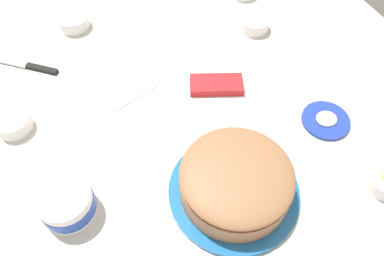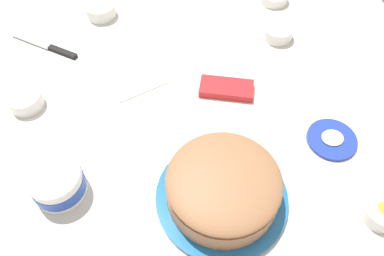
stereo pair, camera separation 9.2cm
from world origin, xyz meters
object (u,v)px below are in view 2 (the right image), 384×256
frosted_cake (223,189)px  paper_napkin (133,75)px  frosting_tub (57,183)px  sprinkle_bowl_yellow (382,212)px  sprinkle_bowl_green (278,32)px  sprinkle_bowl_rainbow (101,10)px  spreading_knife (50,47)px  candy_box_lower (226,88)px  sprinkle_bowl_blue (25,100)px  frosting_tub_lid (332,139)px

frosted_cake → paper_napkin: (-0.13, 0.42, -0.05)m
frosting_tub → sprinkle_bowl_yellow: (0.67, -0.23, -0.02)m
frosted_cake → sprinkle_bowl_green: frosted_cake is taller
sprinkle_bowl_rainbow → spreading_knife: bearing=-144.7°
sprinkle_bowl_yellow → candy_box_lower: bearing=116.8°
sprinkle_bowl_blue → paper_napkin: bearing=7.6°
frosting_tub_lid → sprinkle_bowl_yellow: 0.21m
sprinkle_bowl_yellow → candy_box_lower: (-0.22, 0.43, -0.01)m
frosted_cake → sprinkle_bowl_rainbow: (-0.19, 0.72, -0.03)m
sprinkle_bowl_yellow → candy_box_lower: size_ratio=0.56×
frosting_tub → sprinkle_bowl_yellow: frosting_tub is taller
paper_napkin → sprinkle_bowl_blue: bearing=-172.4°
frosted_cake → frosting_tub_lid: size_ratio=2.40×
frosted_cake → frosting_tub_lid: (0.31, 0.08, -0.04)m
frosting_tub → sprinkle_bowl_green: size_ratio=1.34×
spreading_knife → paper_napkin: 0.28m
frosted_cake → frosting_tub: 0.36m
candy_box_lower → frosting_tub_lid: bearing=-24.7°
sprinkle_bowl_green → sprinkle_bowl_blue: bearing=-173.0°
sprinkle_bowl_blue → sprinkle_bowl_yellow: bearing=-34.4°
frosted_cake → paper_napkin: size_ratio=1.97×
sprinkle_bowl_yellow → frosting_tub: bearing=161.0°
sprinkle_bowl_blue → candy_box_lower: bearing=-8.8°
frosting_tub_lid → paper_napkin: frosting_tub_lid is taller
sprinkle_bowl_blue → candy_box_lower: 0.53m
frosting_tub → paper_napkin: (0.21, 0.32, -0.04)m
spreading_knife → candy_box_lower: bearing=-32.2°
sprinkle_bowl_green → frosting_tub_lid: bearing=-91.7°
sprinkle_bowl_blue → candy_box_lower: size_ratio=0.61×
candy_box_lower → sprinkle_bowl_blue: bearing=-166.4°
frosting_tub_lid → sprinkle_bowl_blue: bearing=157.6°
frosting_tub → sprinkle_bowl_rainbow: bearing=75.6°
frosted_cake → sprinkle_bowl_rainbow: bearing=104.9°
sprinkle_bowl_yellow → frosting_tub_lid: bearing=92.8°
frosting_tub → sprinkle_bowl_yellow: 0.71m
spreading_knife → paper_napkin: bearing=-37.4°
sprinkle_bowl_blue → paper_napkin: (0.29, 0.04, -0.02)m
spreading_knife → paper_napkin: spreading_knife is taller
sprinkle_bowl_rainbow → sprinkle_bowl_green: sprinkle_bowl_rainbow is taller
sprinkle_bowl_blue → candy_box_lower: (0.53, -0.08, -0.01)m
sprinkle_bowl_rainbow → frosting_tub_lid: bearing=-51.6°
frosting_tub_lid → paper_napkin: bearing=142.5°
frosting_tub → sprinkle_bowl_blue: size_ratio=1.35×
spreading_knife → candy_box_lower: 0.55m
candy_box_lower → sprinkle_bowl_green: bearing=60.9°
frosting_tub_lid → sprinkle_bowl_yellow: sprinkle_bowl_yellow is taller
frosting_tub → candy_box_lower: size_ratio=0.82×
frosting_tub → sprinkle_bowl_rainbow: size_ratio=1.26×
paper_napkin → frosting_tub: bearing=-123.9°
sprinkle_bowl_blue → sprinkle_bowl_rainbow: bearing=54.9°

